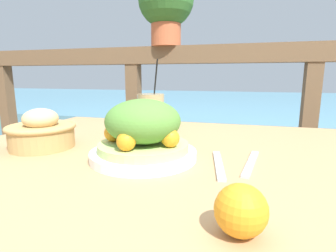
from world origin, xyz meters
The scene contains 10 objects.
patio_table centered at (0.00, 0.00, 0.62)m, with size 1.21×0.90×0.71m.
railing_fence centered at (0.00, 0.78, 0.75)m, with size 2.80×0.08×1.05m.
sea_backdrop centered at (0.00, 3.28, 0.28)m, with size 12.00×4.00×0.56m.
salad_plate centered at (-0.08, -0.06, 0.77)m, with size 0.24×0.24×0.14m.
drink_glass centered at (-0.16, 0.22, 0.77)m, with size 0.09×0.09×0.24m.
bread_basket centered at (-0.37, -0.04, 0.75)m, with size 0.17×0.17×0.10m.
potted_plant centered at (-0.26, 0.78, 1.26)m, with size 0.29×0.29×0.38m.
fork centered at (0.09, -0.06, 0.71)m, with size 0.04×0.18×0.00m.
knife centered at (0.16, -0.03, 0.71)m, with size 0.04×0.18×0.00m.
orange_near_basket centered at (0.14, -0.31, 0.74)m, with size 0.06×0.06×0.06m.
Camera 1 is at (0.13, -0.60, 0.90)m, focal length 28.00 mm.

